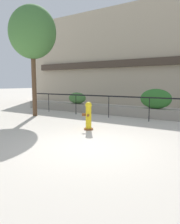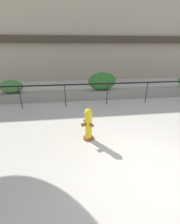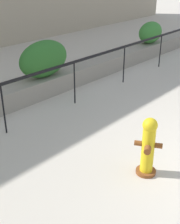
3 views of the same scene
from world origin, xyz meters
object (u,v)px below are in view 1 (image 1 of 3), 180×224
(hedge_bush_1, at_px, (156,99))
(hedge_bush_0, at_px, (77,98))
(street_tree, at_px, (32,33))
(fire_hydrant, at_px, (88,116))

(hedge_bush_1, bearing_deg, hedge_bush_0, 180.00)
(hedge_bush_1, height_order, street_tree, street_tree)
(hedge_bush_1, xyz_separation_m, fire_hydrant, (-1.29, -4.16, -0.45))
(street_tree, bearing_deg, hedge_bush_1, 26.09)
(hedge_bush_0, relative_size, street_tree, 0.21)
(hedge_bush_1, distance_m, street_tree, 7.25)
(street_tree, bearing_deg, hedge_bush_0, 74.50)
(hedge_bush_0, relative_size, fire_hydrant, 1.15)
(hedge_bush_0, bearing_deg, hedge_bush_1, 0.00)
(hedge_bush_1, xyz_separation_m, street_tree, (-5.75, -2.82, 3.39))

